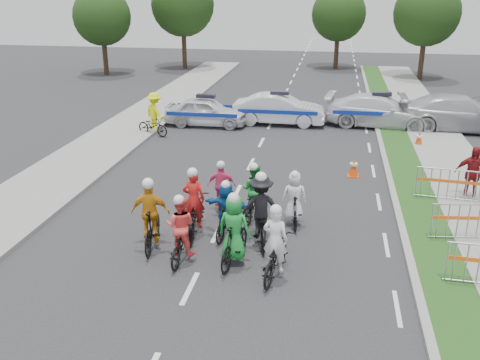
% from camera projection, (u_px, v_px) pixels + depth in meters
% --- Properties ---
extents(ground, '(90.00, 90.00, 0.00)m').
position_uv_depth(ground, '(190.00, 288.00, 12.22)').
color(ground, '#28282B').
rests_on(ground, ground).
extents(curb_right, '(0.20, 60.00, 0.12)m').
position_uv_depth(curb_right, '(398.00, 214.00, 15.99)').
color(curb_right, gray).
rests_on(curb_right, ground).
extents(grass_strip, '(1.20, 60.00, 0.11)m').
position_uv_depth(grass_strip, '(423.00, 216.00, 15.87)').
color(grass_strip, '#184917').
rests_on(grass_strip, ground).
extents(sidewalk_left, '(3.00, 60.00, 0.13)m').
position_uv_depth(sidewalk_left, '(41.00, 189.00, 17.87)').
color(sidewalk_left, gray).
rests_on(sidewalk_left, ground).
extents(rider_0, '(0.92, 1.92, 1.88)m').
position_uv_depth(rider_0, '(275.00, 253.00, 12.53)').
color(rider_0, black).
rests_on(rider_0, ground).
extents(rider_1, '(0.88, 1.89, 1.92)m').
position_uv_depth(rider_1, '(234.00, 236.00, 13.06)').
color(rider_1, black).
rests_on(rider_1, ground).
extents(rider_2, '(0.76, 1.76, 1.78)m').
position_uv_depth(rider_2, '(181.00, 235.00, 13.29)').
color(rider_2, black).
rests_on(rider_2, ground).
extents(rider_3, '(1.04, 1.93, 1.98)m').
position_uv_depth(rider_3, '(151.00, 221.00, 13.86)').
color(rider_3, black).
rests_on(rider_3, ground).
extents(rider_4, '(1.24, 2.09, 2.03)m').
position_uv_depth(rider_4, '(261.00, 215.00, 14.13)').
color(rider_4, black).
rests_on(rider_4, ground).
extents(rider_5, '(1.38, 1.65, 1.68)m').
position_uv_depth(rider_5, '(226.00, 213.00, 14.46)').
color(rider_5, black).
rests_on(rider_5, ground).
extents(rider_6, '(0.82, 1.95, 1.94)m').
position_uv_depth(rider_6, '(194.00, 211.00, 14.76)').
color(rider_6, black).
rests_on(rider_6, ground).
extents(rider_7, '(0.77, 1.65, 1.68)m').
position_uv_depth(rider_7, '(294.00, 204.00, 15.21)').
color(rider_7, black).
rests_on(rider_7, ground).
extents(rider_8, '(0.85, 1.79, 1.76)m').
position_uv_depth(rider_8, '(254.00, 198.00, 15.63)').
color(rider_8, black).
rests_on(rider_8, ground).
extents(rider_9, '(0.88, 1.63, 1.67)m').
position_uv_depth(rider_9, '(222.00, 192.00, 16.04)').
color(rider_9, black).
rests_on(rider_9, ground).
extents(police_car_0, '(4.00, 1.63, 1.36)m').
position_uv_depth(police_car_0, '(206.00, 112.00, 25.83)').
color(police_car_0, silver).
rests_on(police_car_0, ground).
extents(police_car_1, '(4.44, 1.57, 1.46)m').
position_uv_depth(police_car_1, '(279.00, 109.00, 26.08)').
color(police_car_1, silver).
rests_on(police_car_1, ground).
extents(police_car_2, '(5.43, 2.74, 1.51)m').
position_uv_depth(police_car_2, '(380.00, 111.00, 25.64)').
color(police_car_2, silver).
rests_on(police_car_2, ground).
extents(civilian_sedan, '(5.68, 2.35, 1.64)m').
position_uv_depth(civilian_sedan, '(460.00, 113.00, 24.91)').
color(civilian_sedan, '#B3B4B8').
rests_on(civilian_sedan, ground).
extents(spectator_2, '(1.13, 0.73, 1.80)m').
position_uv_depth(spectator_2, '(472.00, 174.00, 16.85)').
color(spectator_2, maroon).
rests_on(spectator_2, ground).
extents(marshal_hiviz, '(1.34, 1.25, 1.82)m').
position_uv_depth(marshal_hiviz, '(155.00, 112.00, 24.73)').
color(marshal_hiviz, '#F3FF0D').
rests_on(marshal_hiviz, ground).
extents(barrier_1, '(2.05, 0.76, 1.12)m').
position_uv_depth(barrier_1, '(468.00, 223.00, 14.19)').
color(barrier_1, '#A5A8AD').
rests_on(barrier_1, ground).
extents(barrier_2, '(2.04, 0.70, 1.12)m').
position_uv_depth(barrier_2, '(448.00, 186.00, 16.80)').
color(barrier_2, '#A5A8AD').
rests_on(barrier_2, ground).
extents(cone_0, '(0.40, 0.40, 0.70)m').
position_uv_depth(cone_0, '(354.00, 167.00, 19.17)').
color(cone_0, '#F24C0C').
rests_on(cone_0, ground).
extents(cone_1, '(0.40, 0.40, 0.70)m').
position_uv_depth(cone_1, '(419.00, 139.00, 22.60)').
color(cone_1, '#F24C0C').
rests_on(cone_1, ground).
extents(parked_bike, '(1.75, 1.16, 0.87)m').
position_uv_depth(parked_bike, '(153.00, 126.00, 24.24)').
color(parked_bike, black).
rests_on(parked_bike, ground).
extents(tree_0, '(4.20, 4.20, 6.30)m').
position_uv_depth(tree_0, '(102.00, 17.00, 38.88)').
color(tree_0, '#382619').
rests_on(tree_0, ground).
extents(tree_1, '(4.55, 4.55, 6.82)m').
position_uv_depth(tree_1, '(427.00, 13.00, 36.86)').
color(tree_1, '#382619').
rests_on(tree_1, ground).
extents(tree_3, '(4.90, 4.90, 7.35)m').
position_uv_depth(tree_3, '(183.00, 5.00, 41.51)').
color(tree_3, '#382619').
rests_on(tree_3, ground).
extents(tree_4, '(4.20, 4.20, 6.30)m').
position_uv_depth(tree_4, '(339.00, 14.00, 41.65)').
color(tree_4, '#382619').
rests_on(tree_4, ground).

